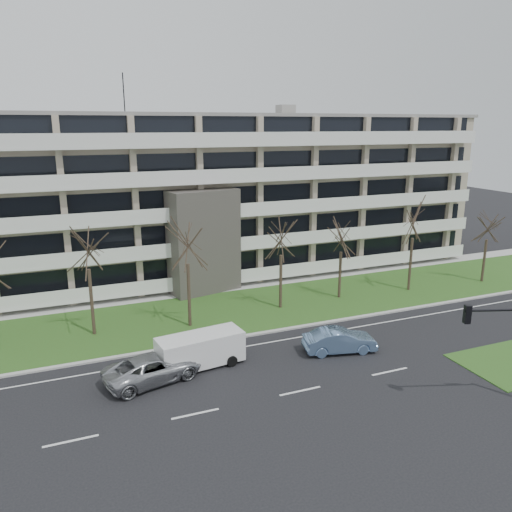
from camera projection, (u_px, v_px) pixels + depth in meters
name	position (u px, v px, depth m)	size (l,w,h in m)	color
ground	(300.00, 391.00, 27.66)	(160.00, 160.00, 0.00)	black
grass_verge	(225.00, 312.00, 39.29)	(90.00, 10.00, 0.06)	#34551C
curb	(248.00, 335.00, 34.81)	(90.00, 0.35, 0.12)	#B2B2AD
sidewalk	(205.00, 291.00, 44.22)	(90.00, 2.00, 0.08)	#B2B2AD
lane_edge_line	(256.00, 345.00, 33.48)	(90.00, 0.12, 0.01)	white
apartment_building	(183.00, 196.00, 48.38)	(60.50, 15.10, 18.75)	tan
silver_pickup	(153.00, 368.00, 28.62)	(2.60, 5.64, 1.57)	#AAACB2
blue_sedan	(340.00, 341.00, 32.27)	(1.64, 4.70, 1.55)	#6E90BE
white_van	(201.00, 347.00, 30.28)	(5.44, 2.64, 2.03)	white
tree_2	(86.00, 243.00, 33.40)	(4.28, 4.28, 8.56)	#382B21
tree_3	(187.00, 239.00, 34.88)	(4.23, 4.23, 8.47)	#382B21
tree_4	(281.00, 234.00, 38.64)	(3.93, 3.93, 7.86)	#382B21
tree_5	(342.00, 234.00, 41.13)	(3.60, 3.60, 7.20)	#382B21
tree_6	(414.00, 217.00, 42.80)	(4.26, 4.26, 8.52)	#382B21
tree_7	(489.00, 223.00, 45.42)	(3.64, 3.64, 7.28)	#382B21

